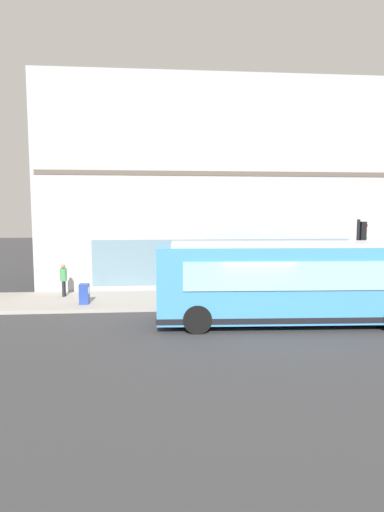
% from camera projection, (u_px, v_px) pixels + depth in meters
% --- Properties ---
extents(ground, '(120.00, 120.00, 0.00)m').
position_uv_depth(ground, '(252.00, 327.00, 14.63)').
color(ground, '#38383A').
extents(sidewalk_curb, '(4.11, 40.00, 0.15)m').
position_uv_depth(sidewalk_curb, '(230.00, 299.00, 19.24)').
color(sidewalk_curb, '#9E9991').
rests_on(sidewalk_curb, ground).
extents(building_corner, '(8.67, 19.50, 11.29)m').
position_uv_depth(building_corner, '(213.00, 190.00, 24.97)').
color(building_corner, '#A8A8AD').
rests_on(building_corner, ground).
extents(city_bus_nearside, '(2.98, 10.14, 3.07)m').
position_uv_depth(city_bus_nearside, '(291.00, 283.00, 14.96)').
color(city_bus_nearside, '#3F8CC6').
rests_on(city_bus_nearside, ground).
extents(traffic_light_near_corner, '(0.32, 0.49, 3.73)m').
position_uv_depth(traffic_light_near_corner, '(360.00, 245.00, 18.01)').
color(traffic_light_near_corner, black).
rests_on(traffic_light_near_corner, sidewalk_curb).
extents(fire_hydrant, '(0.35, 0.35, 0.74)m').
position_uv_depth(fire_hydrant, '(243.00, 286.00, 20.25)').
color(fire_hydrant, red).
rests_on(fire_hydrant, sidewalk_curb).
extents(pedestrian_near_building_entrance, '(0.32, 0.32, 1.57)m').
position_uv_depth(pedestrian_near_building_entrance, '(64.00, 278.00, 19.32)').
color(pedestrian_near_building_entrance, black).
rests_on(pedestrian_near_building_entrance, sidewalk_curb).
extents(newspaper_vending_box, '(0.44, 0.42, 0.90)m').
position_uv_depth(newspaper_vending_box, '(84.00, 294.00, 17.70)').
color(newspaper_vending_box, '#263F99').
rests_on(newspaper_vending_box, sidewalk_curb).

